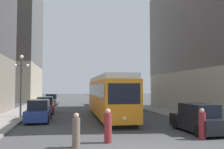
{
  "coord_description": "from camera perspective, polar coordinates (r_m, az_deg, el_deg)",
  "views": [
    {
      "loc": [
        -3.04,
        -10.29,
        2.86
      ],
      "look_at": [
        0.28,
        6.97,
        3.81
      ],
      "focal_mm": 38.44,
      "sensor_mm": 36.0,
      "label": 1
    }
  ],
  "objects": [
    {
      "name": "building_left_corner",
      "position": [
        60.64,
        -23.25,
        10.15
      ],
      "size": [
        13.48,
        22.66,
        31.98
      ],
      "color": "gray",
      "rests_on": "ground"
    },
    {
      "name": "streetcar",
      "position": [
        22.7,
        -0.82,
        -5.02
      ],
      "size": [
        2.87,
        13.7,
        3.89
      ],
      "rotation": [
        0.0,
        0.0,
        -0.02
      ],
      "color": "black",
      "rests_on": "ground"
    },
    {
      "name": "parked_car_left_mid",
      "position": [
        21.5,
        -16.99,
        -8.35
      ],
      "size": [
        1.91,
        4.78,
        1.82
      ],
      "rotation": [
        0.0,
        0.0,
        -0.01
      ],
      "color": "black",
      "rests_on": "ground"
    },
    {
      "name": "pedestrian_crossing_far",
      "position": [
        14.44,
        20.65,
        -11.13
      ],
      "size": [
        0.38,
        0.38,
        1.71
      ],
      "rotation": [
        0.0,
        0.0,
        2.06
      ],
      "color": "maroon",
      "rests_on": "ground"
    },
    {
      "name": "pedestrian_crossing_near",
      "position": [
        12.7,
        -0.96,
        -12.35
      ],
      "size": [
        0.39,
        0.39,
        1.76
      ],
      "rotation": [
        0.0,
        0.0,
        2.1
      ],
      "color": "maroon",
      "rests_on": "ground"
    },
    {
      "name": "pedestrian_on_sidewalk",
      "position": [
        11.86,
        -8.53,
        -13.23
      ],
      "size": [
        0.37,
        0.37,
        1.64
      ],
      "rotation": [
        0.0,
        0.0,
        5.81
      ],
      "color": "#6B5B4C",
      "rests_on": "ground"
    },
    {
      "name": "sidewalk_left",
      "position": [
        50.61,
        -16.63,
        -6.13
      ],
      "size": [
        2.95,
        120.0,
        0.15
      ],
      "primitive_type": "cube",
      "color": "gray",
      "rests_on": "ground"
    },
    {
      "name": "sidewalk_right",
      "position": [
        51.57,
        1.58,
        -6.19
      ],
      "size": [
        2.95,
        120.0,
        0.15
      ],
      "primitive_type": "cube",
      "color": "gray",
      "rests_on": "ground"
    },
    {
      "name": "transit_bus",
      "position": [
        36.15,
        0.69,
        -4.55
      ],
      "size": [
        2.91,
        12.03,
        3.45
      ],
      "rotation": [
        0.0,
        0.0,
        0.03
      ],
      "color": "black",
      "rests_on": "ground"
    },
    {
      "name": "parked_car_left_near",
      "position": [
        39.66,
        -14.17,
        -5.92
      ],
      "size": [
        2.06,
        4.57,
        1.82
      ],
      "rotation": [
        0.0,
        0.0,
        -0.05
      ],
      "color": "black",
      "rests_on": "ground"
    },
    {
      "name": "lamp_post_left_near",
      "position": [
        24.03,
        -20.78,
        -0.38
      ],
      "size": [
        1.41,
        0.36,
        5.77
      ],
      "color": "#333338",
      "rests_on": "sidewalk_left"
    },
    {
      "name": "parked_car_right_far",
      "position": [
        16.5,
        19.81,
        -9.94
      ],
      "size": [
        1.98,
        4.49,
        1.82
      ],
      "rotation": [
        0.0,
        0.0,
        3.17
      ],
      "color": "black",
      "rests_on": "ground"
    },
    {
      "name": "parked_car_left_far",
      "position": [
        27.59,
        -15.63,
        -7.18
      ],
      "size": [
        2.0,
        4.99,
        1.82
      ],
      "rotation": [
        0.0,
        0.0,
        0.03
      ],
      "color": "black",
      "rests_on": "ground"
    }
  ]
}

